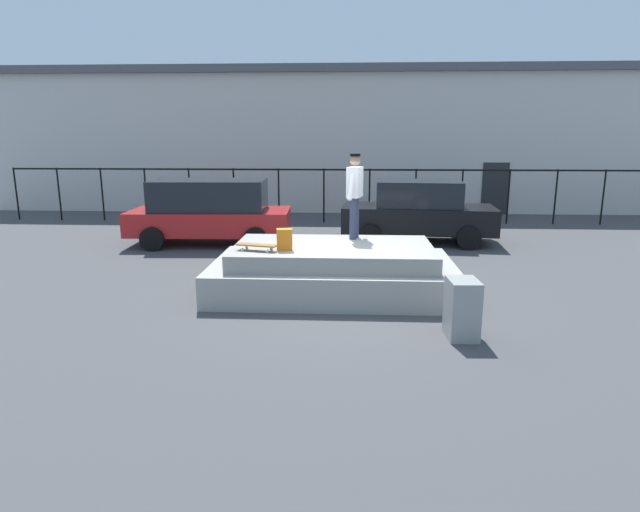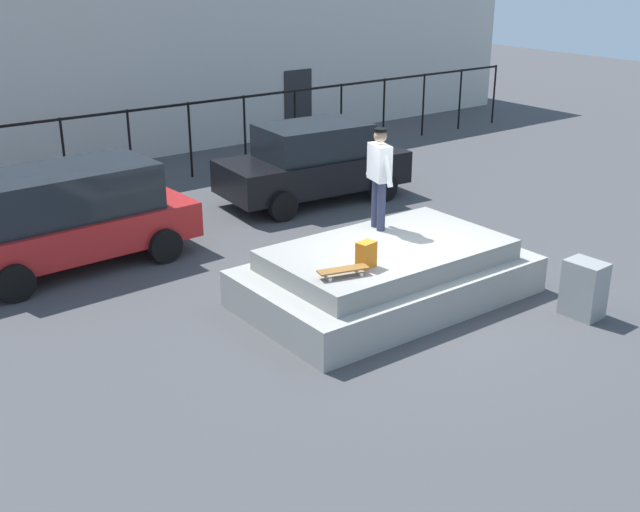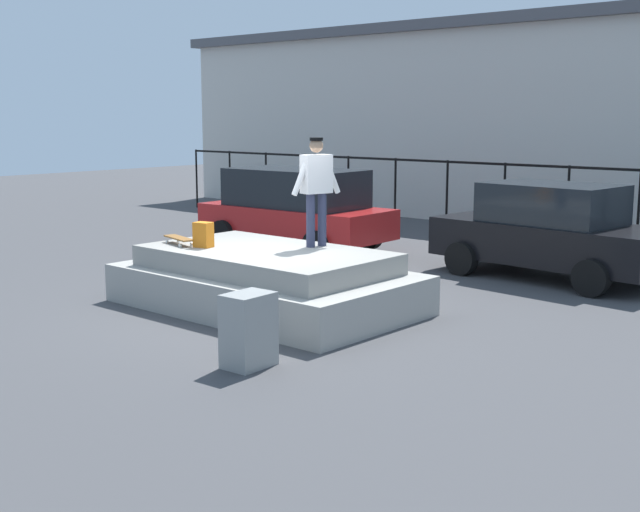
{
  "view_description": "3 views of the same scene",
  "coord_description": "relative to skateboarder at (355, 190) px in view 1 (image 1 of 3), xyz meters",
  "views": [
    {
      "loc": [
        0.07,
        -9.77,
        3.01
      ],
      "look_at": [
        -0.51,
        1.07,
        0.55
      ],
      "focal_mm": 29.84,
      "sensor_mm": 36.0,
      "label": 1
    },
    {
      "loc": [
        -8.25,
        -8.58,
        5.38
      ],
      "look_at": [
        -0.8,
        1.38,
        0.56
      ],
      "focal_mm": 44.42,
      "sensor_mm": 36.0,
      "label": 2
    },
    {
      "loc": [
        8.8,
        -8.67,
        3.01
      ],
      "look_at": [
        -0.26,
        1.67,
        0.65
      ],
      "focal_mm": 46.3,
      "sensor_mm": 36.0,
      "label": 3
    }
  ],
  "objects": [
    {
      "name": "ground_plane",
      "position": [
        -0.19,
        -1.06,
        -1.94
      ],
      "size": [
        60.0,
        60.0,
        0.0
      ],
      "primitive_type": "plane",
      "color": "#424244"
    },
    {
      "name": "concrete_ledge",
      "position": [
        -0.41,
        -0.73,
        -1.51
      ],
      "size": [
        4.68,
        2.76,
        0.93
      ],
      "color": "#9E9B93",
      "rests_on": "ground_plane"
    },
    {
      "name": "skateboarder",
      "position": [
        0.0,
        0.0,
        0.0
      ],
      "size": [
        0.35,
        0.91,
        1.73
      ],
      "color": "#2D334C",
      "rests_on": "concrete_ledge"
    },
    {
      "name": "skateboard",
      "position": [
        -1.8,
        -1.32,
        -0.91
      ],
      "size": [
        0.79,
        0.38,
        0.12
      ],
      "color": "brown",
      "rests_on": "concrete_ledge"
    },
    {
      "name": "backpack",
      "position": [
        -1.3,
        -1.24,
        -0.81
      ],
      "size": [
        0.31,
        0.25,
        0.4
      ],
      "primitive_type": "cube",
      "rotation": [
        0.0,
        0.0,
        3.32
      ],
      "color": "orange",
      "rests_on": "concrete_ledge"
    },
    {
      "name": "car_red_hatchback_near",
      "position": [
        -4.01,
        3.82,
        -0.99
      ],
      "size": [
        4.51,
        2.26,
        1.81
      ],
      "color": "#B21E1E",
      "rests_on": "ground_plane"
    },
    {
      "name": "car_black_sedan_mid",
      "position": [
        1.88,
        4.42,
        -1.05
      ],
      "size": [
        4.41,
        2.32,
        1.77
      ],
      "color": "black",
      "rests_on": "ground_plane"
    },
    {
      "name": "utility_box",
      "position": [
        1.61,
        -3.06,
        -1.49
      ],
      "size": [
        0.47,
        0.62,
        0.91
      ],
      "primitive_type": "cube",
      "rotation": [
        0.0,
        0.0,
        0.05
      ],
      "color": "gray",
      "rests_on": "ground_plane"
    },
    {
      "name": "fence_row",
      "position": [
        -0.19,
        7.89,
        -0.68
      ],
      "size": [
        24.06,
        0.06,
        1.89
      ],
      "color": "black",
      "rests_on": "ground_plane"
    },
    {
      "name": "warehouse_building",
      "position": [
        -0.19,
        14.56,
        0.9
      ],
      "size": [
        29.33,
        9.1,
        5.66
      ],
      "color": "beige",
      "rests_on": "ground_plane"
    }
  ]
}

